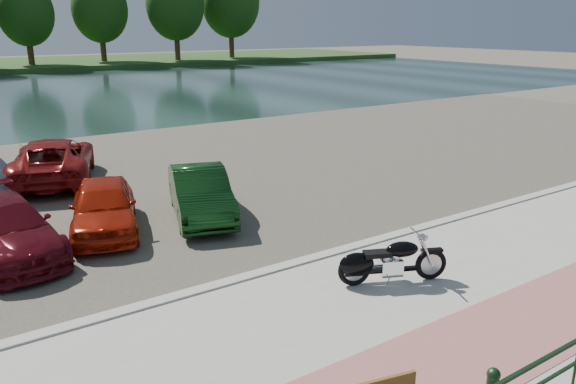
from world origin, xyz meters
name	(u,v)px	position (x,y,z in m)	size (l,w,h in m)	color
ground	(379,294)	(0.00, 0.00, 0.00)	(200.00, 200.00, 0.00)	#595447
promenade	(417,312)	(0.00, -1.00, 0.05)	(60.00, 6.00, 0.10)	#A9A69F
pink_path	(484,345)	(0.00, -2.50, 0.10)	(60.00, 2.00, 0.01)	#A05F5A
kerb	(319,258)	(0.00, 2.00, 0.07)	(60.00, 0.30, 0.14)	#A9A69F
parking_lot	(166,176)	(0.00, 11.00, 0.02)	(60.00, 18.00, 0.04)	#433F36
river	(18,95)	(0.00, 40.00, 0.00)	(120.00, 40.00, 0.00)	#1A2F2C
far_trees	(9,3)	(4.36, 65.79, 7.49)	(70.25, 10.68, 12.52)	#3D2B16
motorcycle	(383,262)	(0.24, 0.19, 0.56)	(2.20, 1.17, 1.05)	black
car_3	(5,229)	(-5.86, 6.26, 0.70)	(1.85, 4.54, 1.32)	#540C14
car_4	(104,206)	(-3.49, 6.58, 0.72)	(1.60, 3.98, 1.36)	#AF200B
car_5	(200,193)	(-0.92, 6.23, 0.73)	(1.45, 4.17, 1.37)	#0F3712
car_10	(53,160)	(-3.44, 12.40, 0.79)	(2.47, 5.36, 1.49)	maroon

